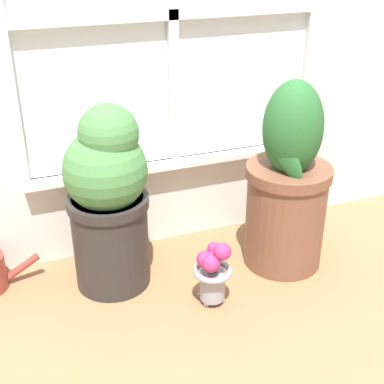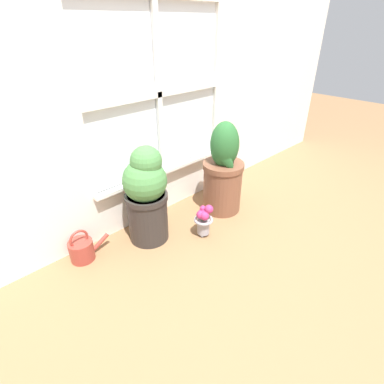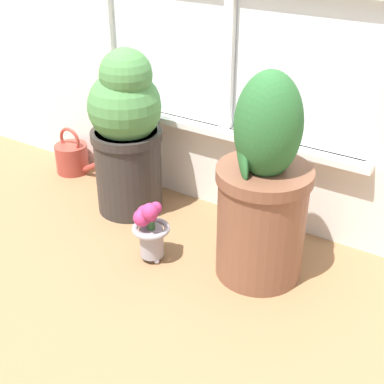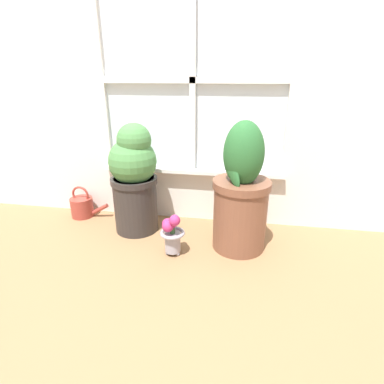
% 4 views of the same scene
% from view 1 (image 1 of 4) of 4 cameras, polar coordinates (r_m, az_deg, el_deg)
% --- Properties ---
extents(ground_plane, '(10.00, 10.00, 0.00)m').
position_cam_1_polar(ground_plane, '(1.77, 5.01, -14.13)').
color(ground_plane, olive).
extents(potted_plant_left, '(0.28, 0.28, 0.66)m').
position_cam_1_polar(potted_plant_left, '(1.80, -8.93, -0.63)').
color(potted_plant_left, '#2D2826').
rests_on(potted_plant_left, ground_plane).
extents(potted_plant_right, '(0.31, 0.31, 0.70)m').
position_cam_1_polar(potted_plant_right, '(1.94, 10.15, 0.39)').
color(potted_plant_right, brown).
rests_on(potted_plant_right, ground_plane).
extents(flower_vase, '(0.13, 0.13, 0.24)m').
position_cam_1_polar(flower_vase, '(1.78, 2.21, -8.36)').
color(flower_vase, '#99939E').
rests_on(flower_vase, ground_plane).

